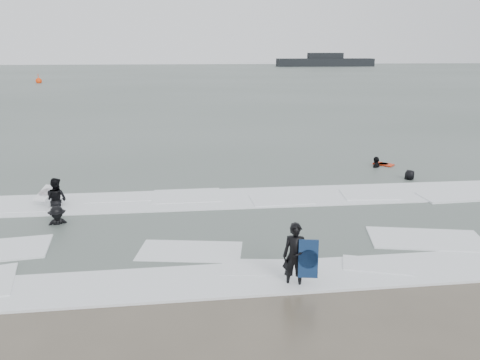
{
  "coord_description": "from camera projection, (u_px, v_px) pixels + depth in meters",
  "views": [
    {
      "loc": [
        -1.81,
        -11.45,
        5.8
      ],
      "look_at": [
        0.0,
        5.0,
        1.1
      ],
      "focal_mm": 35.0,
      "sensor_mm": 36.0,
      "label": 1
    }
  ],
  "objects": [
    {
      "name": "surfer_right_far",
      "position": [
        409.0,
        181.0,
        21.12
      ],
      "size": [
        0.96,
        0.87,
        1.65
      ],
      "primitive_type": "imported",
      "rotation": [
        0.0,
        0.0,
        -2.58
      ],
      "color": "black",
      "rests_on": "ground"
    },
    {
      "name": "surfer_centre",
      "position": [
        294.0,
        287.0,
        11.76
      ],
      "size": [
        0.72,
        0.57,
        1.72
      ],
      "primitive_type": "imported",
      "rotation": [
        0.0,
        0.0,
        -0.28
      ],
      "color": "black",
      "rests_on": "ground"
    },
    {
      "name": "vessel_horizon",
      "position": [
        325.0,
        62.0,
        147.5
      ],
      "size": [
        30.47,
        5.44,
        4.14
      ],
      "color": "black",
      "rests_on": "ground"
    },
    {
      "name": "surfer_right_near",
      "position": [
        376.0,
        168.0,
        23.39
      ],
      "size": [
        0.98,
        1.04,
        1.73
      ],
      "primitive_type": "imported",
      "rotation": [
        0.0,
        0.0,
        -2.28
      ],
      "color": "black",
      "rests_on": "ground"
    },
    {
      "name": "bodyboards",
      "position": [
        254.0,
        194.0,
        17.6
      ],
      "size": [
        16.06,
        12.54,
        1.25
      ],
      "color": "#10264C",
      "rests_on": "ground"
    },
    {
      "name": "surfer_breaker",
      "position": [
        58.0,
        226.0,
        15.74
      ],
      "size": [
        1.14,
        0.87,
        1.56
      ],
      "primitive_type": "imported",
      "rotation": [
        0.0,
        0.0,
        0.33
      ],
      "color": "black",
      "rests_on": "ground"
    },
    {
      "name": "sea",
      "position": [
        197.0,
        79.0,
        89.21
      ],
      "size": [
        320.0,
        320.0,
        0.0
      ],
      "primitive_type": "plane",
      "color": "#47544C",
      "rests_on": "ground"
    },
    {
      "name": "buoy",
      "position": [
        39.0,
        81.0,
        78.3
      ],
      "size": [
        1.0,
        1.0,
        1.65
      ],
      "color": "#FA3C0B",
      "rests_on": "ground"
    },
    {
      "name": "surf_foam",
      "position": [
        244.0,
        219.0,
        16.25
      ],
      "size": [
        30.03,
        9.06,
        0.09
      ],
      "color": "white",
      "rests_on": "ground"
    },
    {
      "name": "surfer_wading",
      "position": [
        57.0,
        207.0,
        17.61
      ],
      "size": [
        1.02,
        0.93,
        1.7
      ],
      "primitive_type": "imported",
      "rotation": [
        0.0,
        0.0,
        2.7
      ],
      "color": "black",
      "rests_on": "ground"
    },
    {
      "name": "ground",
      "position": [
        260.0,
        269.0,
        12.73
      ],
      "size": [
        320.0,
        320.0,
        0.0
      ],
      "primitive_type": "plane",
      "color": "brown",
      "rests_on": "ground"
    }
  ]
}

